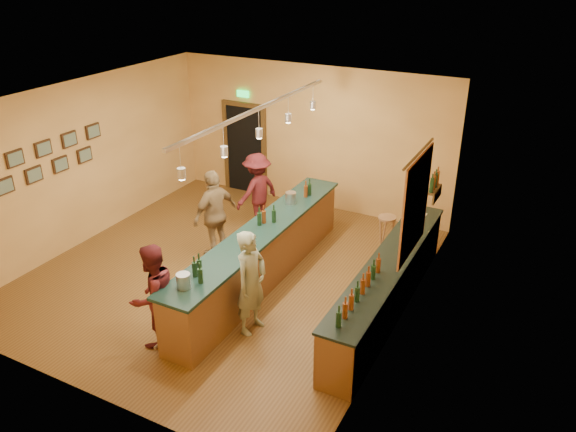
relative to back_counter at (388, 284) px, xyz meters
The scene contains 18 objects.
floor 3.01m from the back_counter, behind, with size 7.00×7.00×0.00m, color brown.
ceiling 4.03m from the back_counter, behind, with size 6.50×7.00×0.02m, color silver.
wall_back 4.59m from the back_counter, 131.80° to the left, with size 6.50×0.02×3.20m, color #C08C48.
wall_front 4.86m from the back_counter, 128.91° to the right, with size 6.50×0.02×3.20m, color #C08C48.
wall_left 6.32m from the back_counter, behind, with size 0.02×7.00×3.20m, color #C08C48.
wall_right 1.16m from the back_counter, 32.52° to the right, with size 0.02×7.00×3.20m, color #C08C48.
doorway 5.75m from the back_counter, 144.79° to the left, with size 1.15×0.09×2.48m.
tapestry 1.41m from the back_counter, 40.29° to the left, with size 0.03×1.40×1.60m, color #9F331F.
bottle_shelf 2.10m from the back_counter, 83.32° to the left, with size 0.17×0.55×0.54m.
picture_grid 6.42m from the back_counter, behind, with size 0.06×2.20×0.70m, color #382111, non-canonical shape.
back_counter is the anchor object (origin of this frame).
tasting_bar 2.25m from the back_counter, behind, with size 0.73×5.10×1.38m.
pendant_track 3.35m from the back_counter, behind, with size 0.11×4.60×0.50m.
bartender 2.25m from the back_counter, 139.25° to the right, with size 0.61×0.40×1.69m, color gray.
customer_a 3.68m from the back_counter, 139.48° to the right, with size 0.79×0.62×1.63m, color #59191E.
customer_b 3.53m from the back_counter, behind, with size 1.02×0.43×1.74m, color #997A51.
customer_c 3.90m from the back_counter, 152.88° to the left, with size 1.04×0.60×1.61m, color #59191E.
bar_stool 2.09m from the back_counter, 108.93° to the left, with size 0.35×0.35×0.71m.
Camera 1 is at (5.08, -7.39, 5.35)m, focal length 35.00 mm.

